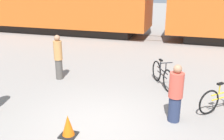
{
  "coord_description": "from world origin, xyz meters",
  "views": [
    {
      "loc": [
        2.14,
        -5.6,
        3.58
      ],
      "look_at": [
        0.0,
        1.32,
        1.1
      ],
      "focal_mm": 42.0,
      "sensor_mm": 36.0,
      "label": 1
    }
  ],
  "objects": [
    {
      "name": "bicycle_yellow",
      "position": [
        3.17,
        1.88,
        0.39
      ],
      "size": [
        1.35,
        1.28,
        0.91
      ],
      "color": "black",
      "rests_on": "ground_plane"
    },
    {
      "name": "traffic_cone",
      "position": [
        -0.5,
        -0.64,
        0.25
      ],
      "size": [
        0.4,
        0.4,
        0.55
      ],
      "color": "black",
      "rests_on": "ground_plane"
    },
    {
      "name": "person_in_red",
      "position": [
        1.88,
        0.85,
        0.78
      ],
      "size": [
        0.38,
        0.38,
        1.58
      ],
      "rotation": [
        0.0,
        0.0,
        4.06
      ],
      "color": "#283351",
      "rests_on": "ground_plane"
    },
    {
      "name": "person_in_tan",
      "position": [
        -2.56,
        2.81,
        0.86
      ],
      "size": [
        0.32,
        0.32,
        1.7
      ],
      "rotation": [
        0.0,
        0.0,
        4.86
      ],
      "color": "#514C47",
      "rests_on": "ground_plane"
    },
    {
      "name": "rail_near",
      "position": [
        0.0,
        10.67,
        0.01
      ],
      "size": [
        40.38,
        0.07,
        0.01
      ],
      "primitive_type": "cube",
      "color": "#4C4238",
      "rests_on": "ground_plane"
    },
    {
      "name": "rail_far",
      "position": [
        0.0,
        12.1,
        0.01
      ],
      "size": [
        40.38,
        0.07,
        0.01
      ],
      "primitive_type": "cube",
      "color": "#4C4238",
      "rests_on": "ground_plane"
    },
    {
      "name": "bicycle_black",
      "position": [
        1.26,
        3.27,
        0.4
      ],
      "size": [
        0.92,
        1.58,
        0.95
      ],
      "color": "black",
      "rests_on": "ground_plane"
    },
    {
      "name": "ground_plane",
      "position": [
        0.0,
        0.0,
        0.0
      ],
      "size": [
        80.0,
        80.0,
        0.0
      ],
      "primitive_type": "plane",
      "color": "gray"
    }
  ]
}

